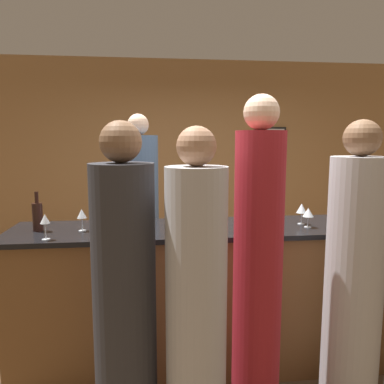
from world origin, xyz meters
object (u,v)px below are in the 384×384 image
(ice_bucket, at_px, (362,207))
(guest_1, at_px, (353,288))
(guest_3, at_px, (258,275))
(bartender, at_px, (140,229))
(guest_0, at_px, (125,298))
(wine_bottle_0, at_px, (38,216))
(guest_2, at_px, (196,306))

(ice_bucket, bearing_deg, guest_1, -122.43)
(guest_1, bearing_deg, guest_3, 174.95)
(bartender, distance_m, guest_0, 1.40)
(guest_0, relative_size, wine_bottle_0, 6.49)
(bartender, height_order, guest_3, guest_3)
(guest_3, distance_m, ice_bucket, 1.44)
(bartender, relative_size, guest_1, 1.07)
(guest_2, bearing_deg, ice_bucket, 33.09)
(guest_0, height_order, guest_2, guest_0)
(guest_1, bearing_deg, wine_bottle_0, 160.24)
(guest_0, distance_m, guest_2, 0.41)
(guest_0, xyz_separation_m, ice_bucket, (1.92, 0.88, 0.32))
(guest_1, relative_size, wine_bottle_0, 6.53)
(bartender, height_order, guest_0, bartender)
(guest_3, bearing_deg, bartender, 117.55)
(guest_3, bearing_deg, guest_0, -178.08)
(bartender, height_order, wine_bottle_0, bartender)
(bartender, bearing_deg, guest_2, 102.39)
(bartender, height_order, guest_1, bartender)
(ice_bucket, bearing_deg, guest_3, -143.41)
(bartender, distance_m, guest_2, 1.55)
(guest_2, xyz_separation_m, wine_bottle_0, (-1.03, 0.81, 0.36))
(guest_1, distance_m, guest_3, 0.58)
(ice_bucket, bearing_deg, wine_bottle_0, -175.86)
(guest_0, bearing_deg, bartender, 87.68)
(guest_1, bearing_deg, bartender, 132.16)
(guest_1, xyz_separation_m, wine_bottle_0, (-1.99, 0.71, 0.34))
(guest_2, bearing_deg, guest_3, 20.81)
(guest_0, height_order, guest_3, guest_3)
(guest_0, xyz_separation_m, wine_bottle_0, (-0.64, 0.69, 0.34))
(guest_3, bearing_deg, ice_bucket, 36.59)
(guest_2, bearing_deg, guest_0, 162.96)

